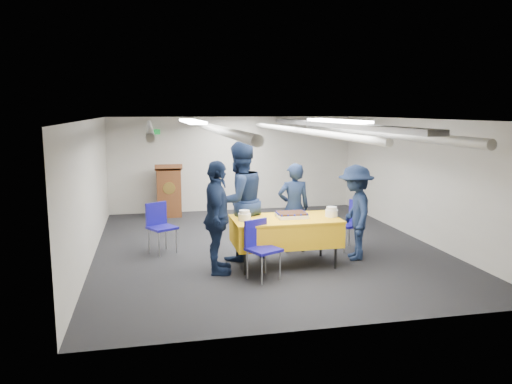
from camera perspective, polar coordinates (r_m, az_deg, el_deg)
ground at (r=9.14m, az=1.10°, el=-6.26°), size 7.00×7.00×0.00m
room_shell at (r=9.24m, az=1.12°, el=5.33°), size 6.00×7.00×2.30m
serving_table at (r=7.97m, az=3.38°, el=-4.46°), size 1.69×0.93×0.77m
sheet_cake at (r=7.97m, az=4.08°, el=-2.61°), size 0.49×0.38×0.09m
plate_stack_left at (r=7.71m, az=-1.33°, el=-2.74°), size 0.20×0.20×0.16m
plate_stack_right at (r=8.09m, az=8.62°, el=-2.28°), size 0.20×0.20×0.16m
podium at (r=11.77m, az=-9.93°, el=0.19°), size 0.62×0.53×1.25m
chair_near at (r=7.35m, az=0.48°, el=-5.86°), size 0.56×0.56×0.87m
chair_right at (r=9.02m, az=10.83°, el=-3.16°), size 0.50×0.50×0.87m
chair_left at (r=8.84m, az=-10.97°, el=-3.42°), size 0.57×0.57×0.87m
sailor_a at (r=8.71m, az=4.34°, el=-1.80°), size 0.58×0.39×1.56m
sailor_b at (r=8.20m, az=-1.91°, el=-1.05°), size 1.17×1.06×1.96m
sailor_c at (r=7.51m, az=-4.47°, el=-2.95°), size 0.56×1.06×1.72m
sailor_d at (r=8.40m, az=11.28°, el=-2.30°), size 0.79×1.12×1.58m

